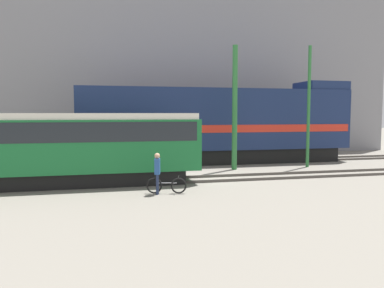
# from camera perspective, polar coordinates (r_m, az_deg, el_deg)

# --- Properties ---
(ground_plane) EXTENTS (120.00, 120.00, 0.00)m
(ground_plane) POSITION_cam_1_polar(r_m,az_deg,el_deg) (20.16, -0.00, -5.12)
(ground_plane) COLOR slate
(track_near) EXTENTS (60.00, 1.50, 0.14)m
(track_near) POSITION_cam_1_polar(r_m,az_deg,el_deg) (19.27, 0.61, -5.37)
(track_near) COLOR #47423D
(track_near) RESTS_ON ground
(track_far) EXTENTS (60.00, 1.51, 0.14)m
(track_far) POSITION_cam_1_polar(r_m,az_deg,el_deg) (25.40, -2.74, -2.94)
(track_far) COLOR #47423D
(track_far) RESTS_ON ground
(building_backdrop) EXTENTS (41.63, 6.00, 13.85)m
(building_backdrop) POSITION_cam_1_polar(r_m,az_deg,el_deg) (33.72, -5.39, 10.60)
(building_backdrop) COLOR gray
(building_backdrop) RESTS_ON ground
(freight_locomotive) EXTENTS (18.69, 3.04, 5.71)m
(freight_locomotive) POSITION_cam_1_polar(r_m,az_deg,el_deg) (25.94, 4.20, 2.98)
(freight_locomotive) COLOR black
(freight_locomotive) RESTS_ON ground
(streetcar) EXTENTS (12.01, 2.54, 3.45)m
(streetcar) POSITION_cam_1_polar(r_m,az_deg,el_deg) (18.57, -17.76, -0.06)
(streetcar) COLOR black
(streetcar) RESTS_ON ground
(bicycle) EXTENTS (1.70, 0.57, 0.74)m
(bicycle) POSITION_cam_1_polar(r_m,az_deg,el_deg) (16.17, -3.91, -6.34)
(bicycle) COLOR black
(bicycle) RESTS_ON ground
(person) EXTENTS (0.30, 0.40, 1.76)m
(person) POSITION_cam_1_polar(r_m,az_deg,el_deg) (15.93, -5.31, -3.84)
(person) COLOR #232D4C
(person) RESTS_ON ground
(utility_pole_left) EXTENTS (0.32, 0.32, 7.52)m
(utility_pole_left) POSITION_cam_1_polar(r_m,az_deg,el_deg) (22.92, 6.53, 5.46)
(utility_pole_left) COLOR #2D7238
(utility_pole_left) RESTS_ON ground
(utility_pole_center) EXTENTS (0.20, 0.20, 7.69)m
(utility_pole_center) POSITION_cam_1_polar(r_m,az_deg,el_deg) (25.02, 17.35, 5.41)
(utility_pole_center) COLOR #2D7238
(utility_pole_center) RESTS_ON ground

